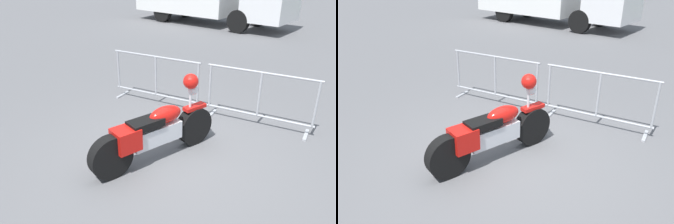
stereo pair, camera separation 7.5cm
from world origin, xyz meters
TOP-DOWN VIEW (x-y plane):
  - ground_plane at (0.00, 0.00)m, footprint 120.00×120.00m
  - motorcycle at (-0.28, -0.17)m, footprint 1.09×2.13m
  - crowd_barrier_near at (-1.39, 1.75)m, footprint 2.07×0.46m
  - crowd_barrier_far at (0.83, 1.75)m, footprint 2.07×0.46m

SIDE VIEW (x-z plane):
  - ground_plane at x=0.00m, z-range 0.00..0.00m
  - motorcycle at x=-0.28m, z-range -0.15..1.12m
  - crowd_barrier_near at x=-1.39m, z-range 0.02..1.09m
  - crowd_barrier_far at x=0.83m, z-range 0.02..1.09m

